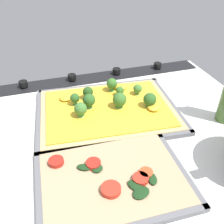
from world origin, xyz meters
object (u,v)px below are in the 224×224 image
(baking_tray_front, at_px, (107,112))
(broccoli_pizza, at_px, (108,107))
(veggie_pizza_back, at_px, (112,178))
(baking_tray_back, at_px, (113,180))

(baking_tray_front, bearing_deg, broccoli_pizza, -128.25)
(baking_tray_front, xyz_separation_m, veggie_pizza_back, (0.06, 0.24, 0.01))
(baking_tray_back, height_order, veggie_pizza_back, veggie_pizza_back)
(baking_tray_front, distance_m, broccoli_pizza, 0.02)
(broccoli_pizza, xyz_separation_m, baking_tray_back, (0.06, 0.24, -0.01))
(baking_tray_front, distance_m, baking_tray_back, 0.25)
(broccoli_pizza, relative_size, veggie_pizza_back, 1.34)
(veggie_pizza_back, bearing_deg, baking_tray_front, -103.78)
(baking_tray_front, relative_size, baking_tray_back, 1.32)
(baking_tray_front, distance_m, veggie_pizza_back, 0.25)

